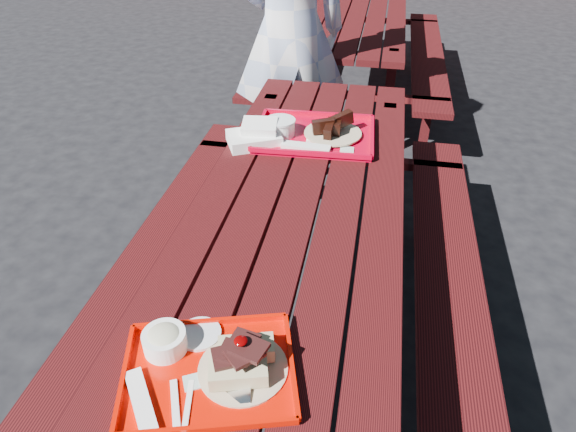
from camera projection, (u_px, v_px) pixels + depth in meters
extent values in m
plane|color=black|center=(294.00, 350.00, 2.23)|extent=(60.00, 60.00, 0.00)
cube|color=#430D0E|center=(214.00, 204.00, 1.85)|extent=(0.14, 2.40, 0.04)
cube|color=#430D0E|center=(255.00, 208.00, 1.83)|extent=(0.14, 2.40, 0.04)
cube|color=#430D0E|center=(296.00, 213.00, 1.80)|extent=(0.14, 2.40, 0.04)
cube|color=#430D0E|center=(338.00, 217.00, 1.78)|extent=(0.14, 2.40, 0.04)
cube|color=#430D0E|center=(382.00, 222.00, 1.76)|extent=(0.14, 2.40, 0.04)
cube|color=#430D0E|center=(154.00, 258.00, 2.06)|extent=(0.25, 2.40, 0.04)
cube|color=#430D0E|center=(219.00, 193.00, 2.86)|extent=(0.06, 0.06, 0.42)
cube|color=#430D0E|center=(450.00, 296.00, 1.89)|extent=(0.25, 2.40, 0.04)
cube|color=#430D0E|center=(432.00, 215.00, 2.69)|extent=(0.06, 0.06, 0.42)
cube|color=#430D0E|center=(272.00, 161.00, 2.82)|extent=(0.06, 0.06, 0.75)
cube|color=#430D0E|center=(382.00, 171.00, 2.73)|extent=(0.06, 0.06, 0.75)
cube|color=#430D0E|center=(327.00, 157.00, 2.74)|extent=(1.40, 0.06, 0.04)
cube|color=#430D0E|center=(320.00, 10.00, 4.09)|extent=(0.14, 2.40, 0.04)
cube|color=#430D0E|center=(339.00, 11.00, 4.06)|extent=(0.14, 2.40, 0.04)
cube|color=#430D0E|center=(358.00, 12.00, 4.04)|extent=(0.14, 2.40, 0.04)
cube|color=#430D0E|center=(377.00, 13.00, 4.02)|extent=(0.14, 2.40, 0.04)
cube|color=#430D0E|center=(396.00, 14.00, 4.00)|extent=(0.14, 2.40, 0.04)
cube|color=#430D0E|center=(286.00, 46.00, 4.30)|extent=(0.25, 2.40, 0.04)
cube|color=#430D0E|center=(264.00, 111.00, 3.76)|extent=(0.06, 0.06, 0.42)
cube|color=#430D0E|center=(302.00, 43.00, 5.10)|extent=(0.06, 0.06, 0.42)
cube|color=#430D0E|center=(427.00, 55.00, 4.13)|extent=(0.25, 2.40, 0.04)
cube|color=#430D0E|center=(426.00, 124.00, 3.58)|extent=(0.06, 0.06, 0.42)
cube|color=#430D0E|center=(421.00, 50.00, 4.93)|extent=(0.06, 0.06, 0.42)
cube|color=#430D0E|center=(299.00, 99.00, 3.53)|extent=(0.06, 0.06, 0.75)
cube|color=#430D0E|center=(387.00, 106.00, 3.43)|extent=(0.06, 0.06, 0.75)
cube|color=#430D0E|center=(332.00, 24.00, 5.06)|extent=(0.06, 0.06, 0.75)
cube|color=#430D0E|center=(394.00, 27.00, 4.97)|extent=(0.06, 0.06, 0.75)
cube|color=#430D0E|center=(343.00, 95.00, 3.45)|extent=(1.40, 0.06, 0.04)
cube|color=#430D0E|center=(363.00, 20.00, 4.98)|extent=(1.40, 0.06, 0.04)
cube|color=red|center=(209.00, 373.00, 1.22)|extent=(0.46, 0.40, 0.01)
cube|color=red|center=(210.00, 322.00, 1.33)|extent=(0.38, 0.12, 0.02)
cube|color=red|center=(207.00, 428.00, 1.09)|extent=(0.38, 0.12, 0.02)
cube|color=red|center=(292.00, 363.00, 1.23)|extent=(0.10, 0.29, 0.02)
cube|color=red|center=(124.00, 376.00, 1.19)|extent=(0.10, 0.29, 0.02)
cylinder|color=tan|center=(243.00, 368.00, 1.22)|extent=(0.21, 0.21, 0.01)
cube|color=#C2B583|center=(238.00, 373.00, 1.17)|extent=(0.15, 0.10, 0.04)
cube|color=#C2B583|center=(246.00, 349.00, 1.23)|extent=(0.15, 0.10, 0.04)
ellipsoid|color=#500000|center=(241.00, 338.00, 1.16)|extent=(0.03, 0.03, 0.01)
cylinder|color=white|center=(165.00, 341.00, 1.26)|extent=(0.11, 0.11, 0.05)
ellipsoid|color=beige|center=(164.00, 337.00, 1.25)|extent=(0.09, 0.09, 0.04)
cylinder|color=silver|center=(199.00, 334.00, 1.30)|extent=(0.11, 0.11, 0.01)
cube|color=white|center=(141.00, 401.00, 1.14)|extent=(0.14, 0.17, 0.01)
cube|color=white|center=(175.00, 407.00, 1.13)|extent=(0.07, 0.14, 0.01)
cube|color=white|center=(187.00, 409.00, 1.13)|extent=(0.04, 0.15, 0.00)
cube|color=#AFC6C2|center=(193.00, 382.00, 1.19)|extent=(0.06, 0.06, 0.00)
cube|color=#BA001D|center=(314.00, 136.00, 2.23)|extent=(0.51, 0.41, 0.01)
cube|color=#BA001D|center=(319.00, 114.00, 2.37)|extent=(0.50, 0.04, 0.02)
cube|color=#BA001D|center=(310.00, 153.00, 2.06)|extent=(0.50, 0.04, 0.02)
cube|color=#BA001D|center=(372.00, 136.00, 2.19)|extent=(0.03, 0.38, 0.02)
cube|color=#BA001D|center=(258.00, 129.00, 2.25)|extent=(0.03, 0.38, 0.02)
cube|color=white|center=(327.00, 134.00, 2.22)|extent=(0.18, 0.18, 0.01)
cylinder|color=tan|center=(333.00, 133.00, 2.21)|extent=(0.25, 0.25, 0.01)
cylinder|color=white|center=(280.00, 128.00, 2.20)|extent=(0.12, 0.12, 0.06)
cylinder|color=silver|center=(280.00, 121.00, 2.18)|extent=(0.13, 0.13, 0.01)
cube|color=white|center=(306.00, 147.00, 2.11)|extent=(0.21, 0.06, 0.02)
cube|color=silver|center=(347.00, 150.00, 2.11)|extent=(0.06, 0.05, 0.00)
cube|color=white|center=(254.00, 139.00, 2.17)|extent=(0.26, 0.24, 0.05)
cube|color=white|center=(260.00, 127.00, 2.16)|extent=(0.16, 0.13, 0.04)
imported|color=#ABBDE2|center=(290.00, 32.00, 2.90)|extent=(0.80, 0.68, 1.86)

